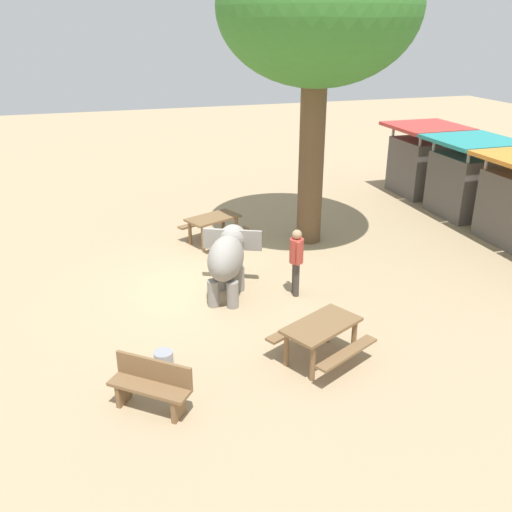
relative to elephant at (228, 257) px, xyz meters
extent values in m
plane|color=tan|center=(-0.54, -0.43, -0.94)|extent=(60.00, 60.00, 0.00)
cylinder|color=gray|center=(-0.28, -0.11, -0.63)|extent=(0.27, 0.27, 0.63)
cylinder|color=gray|center=(-0.10, 0.29, -0.63)|extent=(0.27, 0.27, 0.63)
cylinder|color=gray|center=(0.50, -0.47, -0.63)|extent=(0.27, 0.27, 0.63)
cylinder|color=gray|center=(0.68, -0.08, -0.63)|extent=(0.27, 0.27, 0.63)
ellipsoid|color=gray|center=(0.20, -0.09, 0.06)|extent=(1.75, 1.38, 0.94)
sphere|color=gray|center=(-0.68, 0.31, 0.18)|extent=(0.67, 0.67, 0.67)
cone|color=gray|center=(-0.90, 0.42, -0.41)|extent=(0.21, 0.21, 1.05)
cube|color=gray|center=(-0.77, -0.13, 0.18)|extent=(0.30, 0.53, 0.50)
cube|color=gray|center=(-0.40, 0.67, 0.18)|extent=(0.30, 0.53, 0.50)
cylinder|color=#3F3833|center=(0.59, 1.48, -0.53)|extent=(0.14, 0.14, 0.82)
cylinder|color=#3F3833|center=(0.42, 1.52, -0.53)|extent=(0.14, 0.14, 0.82)
cylinder|color=#B23F33|center=(0.50, 1.50, 0.17)|extent=(0.32, 0.32, 0.58)
sphere|color=tan|center=(0.50, 1.50, 0.57)|extent=(0.22, 0.22, 0.22)
cylinder|color=#B23F33|center=(0.71, 1.46, 0.19)|extent=(0.09, 0.09, 0.55)
cylinder|color=#B23F33|center=(0.30, 1.54, 0.19)|extent=(0.09, 0.09, 0.55)
cylinder|color=brown|center=(-2.65, 3.11, 1.45)|extent=(0.70, 0.70, 4.78)
ellipsoid|color=#387A2D|center=(-2.65, 3.11, 5.35)|extent=(5.58, 5.11, 3.95)
cube|color=brown|center=(3.74, -2.29, -0.49)|extent=(1.19, 1.34, 0.06)
cube|color=brown|center=(3.61, -2.19, -0.26)|extent=(0.93, 1.13, 0.40)
cube|color=brown|center=(4.07, -1.89, -0.73)|extent=(0.33, 0.29, 0.42)
cube|color=brown|center=(3.41, -2.70, -0.73)|extent=(0.33, 0.29, 0.42)
cube|color=brown|center=(-3.31, 0.42, -0.19)|extent=(1.33, 1.69, 0.06)
cylinder|color=brown|center=(-3.84, 0.84, -0.58)|extent=(0.10, 0.10, 0.72)
cylinder|color=brown|center=(-3.25, 1.09, -0.58)|extent=(0.10, 0.10, 0.72)
cylinder|color=brown|center=(-3.36, -0.26, -0.58)|extent=(0.10, 0.10, 0.72)
cylinder|color=brown|center=(-2.77, -0.01, -0.58)|extent=(0.10, 0.10, 0.72)
cube|color=brown|center=(-3.87, 0.17, -0.50)|extent=(0.82, 1.47, 0.05)
cube|color=brown|center=(-2.74, 0.66, -0.50)|extent=(0.82, 1.47, 0.05)
cube|color=brown|center=(3.21, 0.97, -0.19)|extent=(1.38, 1.70, 0.06)
cylinder|color=brown|center=(2.65, 1.36, -0.58)|extent=(0.10, 0.10, 0.72)
cylinder|color=brown|center=(3.23, 1.65, -0.58)|extent=(0.10, 0.10, 0.72)
cylinder|color=brown|center=(3.19, 0.29, -0.58)|extent=(0.10, 0.10, 0.72)
cylinder|color=brown|center=(3.76, 0.57, -0.58)|extent=(0.10, 0.10, 0.72)
cube|color=brown|center=(2.65, 0.69, -0.50)|extent=(0.88, 1.45, 0.05)
cube|color=brown|center=(3.76, 1.25, -0.50)|extent=(0.88, 1.45, 0.05)
cube|color=#59514C|center=(-5.92, 8.94, 0.06)|extent=(2.00, 1.80, 2.00)
cube|color=#C63833|center=(-5.92, 8.94, 1.52)|extent=(2.50, 2.50, 0.12)
cylinder|color=gray|center=(-5.02, 9.75, 0.26)|extent=(0.10, 0.10, 2.40)
cylinder|color=gray|center=(-5.02, 8.13, 0.26)|extent=(0.10, 0.10, 2.40)
cylinder|color=gray|center=(-6.82, 9.75, 0.26)|extent=(0.10, 0.10, 2.40)
cylinder|color=gray|center=(-6.82, 8.13, 0.26)|extent=(0.10, 0.10, 2.40)
cube|color=#59514C|center=(-3.32, 8.94, 0.06)|extent=(2.00, 1.80, 2.00)
cube|color=teal|center=(-3.32, 8.94, 1.52)|extent=(2.50, 2.50, 0.12)
cylinder|color=gray|center=(-2.42, 9.75, 0.26)|extent=(0.10, 0.10, 2.40)
cylinder|color=gray|center=(-2.42, 8.13, 0.26)|extent=(0.10, 0.10, 2.40)
cylinder|color=gray|center=(-4.22, 9.75, 0.26)|extent=(0.10, 0.10, 2.40)
cylinder|color=gray|center=(-4.22, 8.13, 0.26)|extent=(0.10, 0.10, 2.40)
cylinder|color=gray|center=(-1.62, 8.13, 0.26)|extent=(0.10, 0.10, 2.40)
cylinder|color=gray|center=(2.57, -1.91, -0.78)|extent=(0.36, 0.36, 0.32)
camera|label=1|loc=(11.32, -2.82, 5.00)|focal=38.59mm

